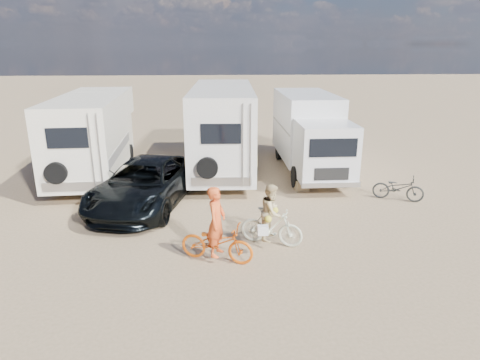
{
  "coord_description": "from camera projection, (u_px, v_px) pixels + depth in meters",
  "views": [
    {
      "loc": [
        -0.22,
        -11.33,
        5.51
      ],
      "look_at": [
        0.53,
        1.77,
        1.3
      ],
      "focal_mm": 31.76,
      "sensor_mm": 36.0,
      "label": 1
    }
  ],
  "objects": [
    {
      "name": "crate",
      "position": [
        301.0,
        185.0,
        16.73
      ],
      "size": [
        0.56,
        0.56,
        0.4
      ],
      "primitive_type": "cube",
      "rotation": [
        0.0,
        0.0,
        0.12
      ],
      "color": "#8C7651",
      "rests_on": "ground"
    },
    {
      "name": "rv_main",
      "position": [
        223.0,
        130.0,
        18.78
      ],
      "size": [
        2.83,
        8.0,
        3.75
      ],
      "primitive_type": null,
      "rotation": [
        0.0,
        0.0,
        -0.03
      ],
      "color": "white",
      "rests_on": "ground"
    },
    {
      "name": "bike_parked",
      "position": [
        398.0,
        188.0,
        15.59
      ],
      "size": [
        1.9,
        1.31,
        0.95
      ],
      "primitive_type": "imported",
      "rotation": [
        0.0,
        0.0,
        1.15
      ],
      "color": "black",
      "rests_on": "ground"
    },
    {
      "name": "rv_left",
      "position": [
        93.0,
        137.0,
        18.08
      ],
      "size": [
        2.89,
        7.58,
        3.47
      ],
      "primitive_type": null,
      "rotation": [
        0.0,
        0.0,
        0.05
      ],
      "color": "white",
      "rests_on": "ground"
    },
    {
      "name": "box_truck",
      "position": [
        310.0,
        135.0,
        18.76
      ],
      "size": [
        2.37,
        7.32,
        3.38
      ],
      "primitive_type": null,
      "rotation": [
        0.0,
        0.0,
        0.01
      ],
      "color": "silver",
      "rests_on": "ground"
    },
    {
      "name": "bike_man",
      "position": [
        217.0,
        242.0,
        11.18
      ],
      "size": [
        2.11,
        1.34,
        1.05
      ],
      "primitive_type": "imported",
      "rotation": [
        0.0,
        0.0,
        1.22
      ],
      "color": "#C44D0A",
      "rests_on": "ground"
    },
    {
      "name": "cooler",
      "position": [
        149.0,
        205.0,
        14.69
      ],
      "size": [
        0.54,
        0.42,
        0.4
      ],
      "primitive_type": "cube",
      "rotation": [
        0.0,
        0.0,
        -0.11
      ],
      "color": "#264E84",
      "rests_on": "ground"
    },
    {
      "name": "rider_woman",
      "position": [
        272.0,
        218.0,
        12.01
      ],
      "size": [
        0.88,
        0.97,
        1.64
      ],
      "primitive_type": "imported",
      "rotation": [
        0.0,
        0.0,
        1.17
      ],
      "color": "#CFB67E",
      "rests_on": "ground"
    },
    {
      "name": "ground",
      "position": [
        226.0,
        241.0,
        12.47
      ],
      "size": [
        140.0,
        140.0,
        0.0
      ],
      "primitive_type": "plane",
      "color": "#A28561",
      "rests_on": "ground"
    },
    {
      "name": "dark_suv",
      "position": [
        145.0,
        184.0,
        14.99
      ],
      "size": [
        3.93,
        6.29,
        1.62
      ],
      "primitive_type": "imported",
      "rotation": [
        0.0,
        0.0,
        -0.23
      ],
      "color": "black",
      "rests_on": "ground"
    },
    {
      "name": "bike_woman",
      "position": [
        271.0,
        227.0,
        12.1
      ],
      "size": [
        1.88,
        1.19,
        1.1
      ],
      "primitive_type": "imported",
      "rotation": [
        0.0,
        0.0,
        1.17
      ],
      "color": "beige",
      "rests_on": "ground"
    },
    {
      "name": "rider_man",
      "position": [
        217.0,
        228.0,
        11.05
      ],
      "size": [
        0.66,
        0.8,
        1.89
      ],
      "primitive_type": "imported",
      "rotation": [
        0.0,
        0.0,
        1.22
      ],
      "color": "#E95522",
      "rests_on": "ground"
    }
  ]
}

